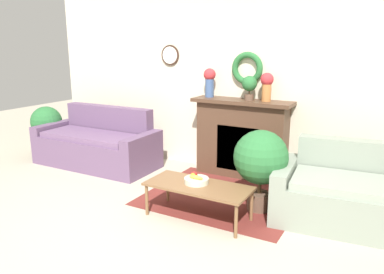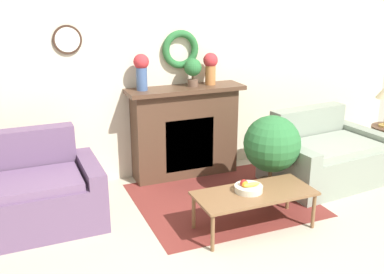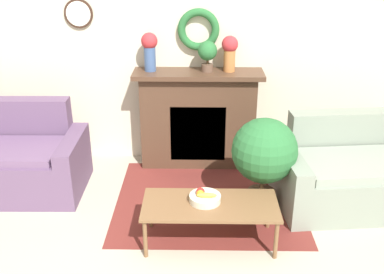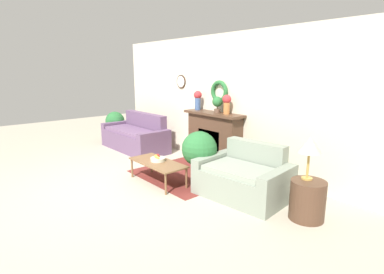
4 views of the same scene
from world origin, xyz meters
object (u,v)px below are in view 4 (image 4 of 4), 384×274
Objects in this scene: vase_on_mantel_right at (227,103)px; side_table_by_loveseat at (307,200)px; potted_plant_floor_by_loveseat at (199,151)px; potted_plant_on_mantel at (217,103)px; vase_on_mantel_left at (198,99)px; potted_plant_floor_by_couch at (115,123)px; table_lamp at (310,146)px; coffee_table at (158,164)px; couch_left at (136,137)px; fruit_bowl at (158,159)px; fireplace at (214,138)px; loveseat_right at (244,178)px.

side_table_by_loveseat is at bearing -18.99° from vase_on_mantel_right.
side_table_by_loveseat is 0.57× the size of potted_plant_floor_by_loveseat.
vase_on_mantel_left is at bearing 178.15° from potted_plant_on_mantel.
potted_plant_floor_by_couch is 4.03m from potted_plant_floor_by_loveseat.
vase_on_mantel_right reaches higher than table_lamp.
coffee_table is 3.62m from potted_plant_floor_by_couch.
fruit_bowl is at bearing -21.53° from couch_left.
potted_plant_floor_by_couch is (-3.72, -0.58, -0.82)m from vase_on_mantel_right.
couch_left reaches higher than potted_plant_floor_by_couch.
couch_left is (-2.18, -0.62, -0.25)m from fireplace.
coffee_table is at bearing -162.72° from side_table_by_loveseat.
vase_on_mantel_right is (0.27, 1.48, 0.92)m from fruit_bowl.
potted_plant_floor_by_loveseat is at bearing -174.28° from loveseat_right.
table_lamp reaches higher than fruit_bowl.
fruit_bowl is at bearing -163.87° from side_table_by_loveseat.
potted_plant_on_mantel is 0.40× the size of potted_plant_floor_by_couch.
loveseat_right is at bearing -2.70° from potted_plant_floor_by_couch.
side_table_by_loveseat is at bearing 6.63° from potted_plant_floor_by_loveseat.
vase_on_mantel_right is at bearing 4.80° from potted_plant_on_mantel.
potted_plant_on_mantel is (2.28, 0.61, 1.01)m from couch_left.
vase_on_mantel_right is (-1.16, 0.81, 1.04)m from loveseat_right.
loveseat_right is at bearing -177.38° from side_table_by_loveseat.
vase_on_mantel_right reaches higher than coffee_table.
coffee_table is 0.10m from fruit_bowl.
potted_plant_floor_by_loveseat is at bearing -7.98° from couch_left.
coffee_table is 2.14× the size of side_table_by_loveseat.
vase_on_mantel_left reaches higher than couch_left.
side_table_by_loveseat is 5.94m from potted_plant_floor_by_couch.
table_lamp is at bearing 17.50° from fruit_bowl.
vase_on_mantel_right reaches higher than fruit_bowl.
coffee_table is 1.83m from vase_on_mantel_right.
couch_left is at bearing -2.29° from potted_plant_floor_by_couch.
coffee_table is 2.55m from side_table_by_loveseat.
fruit_bowl is 0.46× the size of table_lamp.
loveseat_right is (1.49, -0.80, -0.26)m from fireplace.
vase_on_mantel_right reaches higher than potted_plant_floor_by_loveseat.
potted_plant_floor_by_loveseat is (0.51, 0.53, 0.25)m from coffee_table.
fruit_bowl is at bearing -14.65° from potted_plant_floor_by_couch.
table_lamp is 1.41× the size of vase_on_mantel_left.
vase_on_mantel_left reaches higher than loveseat_right.
couch_left is 2.46m from coffee_table.
potted_plant_floor_by_loveseat reaches higher than potted_plant_floor_by_couch.
vase_on_mantel_right reaches higher than fireplace.
vase_on_mantel_right is at bearing 0.00° from vase_on_mantel_left.
fireplace is 0.97× the size of loveseat_right.
fireplace is 3.43m from potted_plant_floor_by_couch.
coffee_table is at bearing -38.20° from fruit_bowl.
table_lamp reaches higher than couch_left.
vase_on_mantel_right is at bearing 8.86° from potted_plant_floor_by_couch.
table_lamp is (-0.06, 0.05, 0.73)m from side_table_by_loveseat.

